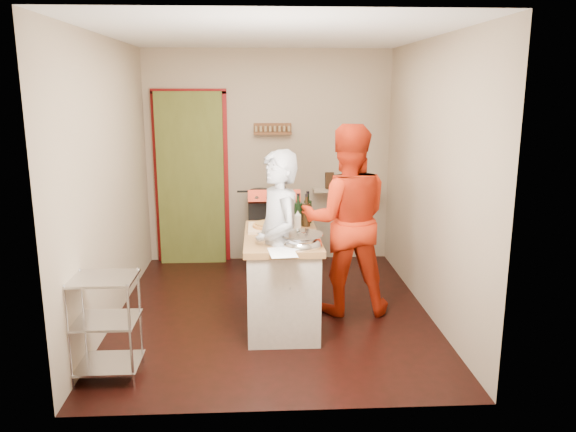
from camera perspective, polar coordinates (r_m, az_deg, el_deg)
The scene contains 10 objects.
floor at distance 5.59m, azimuth -1.53°, elevation -9.61°, with size 3.50×3.50×0.00m, color black.
back_wall at distance 7.04m, azimuth -7.21°, elevation 4.57°, with size 3.00×0.44×2.60m.
left_wall at distance 5.41m, azimuth -17.74°, elevation 3.34°, with size 0.04×3.50×2.60m, color tan.
right_wall at distance 5.48m, azimuth 14.29°, elevation 3.67°, with size 0.04×3.50×2.60m, color tan.
ceiling at distance 5.19m, azimuth -1.72°, elevation 18.08°, with size 3.00×3.50×0.02m, color white.
stove at distance 6.81m, azimuth -1.47°, elevation -1.49°, with size 0.60×0.63×1.00m.
wire_shelving at distance 4.47m, azimuth -18.05°, elevation -10.18°, with size 0.48×0.40×0.80m.
island at distance 5.15m, azimuth -0.58°, elevation -6.19°, with size 0.67×1.29×1.16m.
person_stripe at distance 4.78m, azimuth -1.04°, elevation -3.11°, with size 0.60×0.39×1.65m, color #ACACB0.
person_red at distance 5.37m, azimuth 5.91°, elevation -0.42°, with size 0.88×0.69×1.82m, color red.
Camera 1 is at (-0.12, -5.16, 2.15)m, focal length 35.00 mm.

